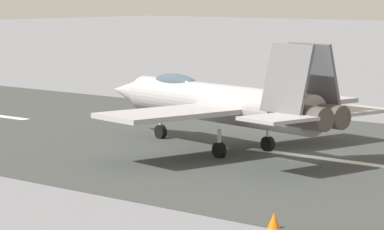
# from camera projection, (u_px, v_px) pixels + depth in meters

# --- Properties ---
(ground_plane) EXTENTS (400.00, 400.00, 0.00)m
(ground_plane) POSITION_uv_depth(u_px,v_px,m) (306.00, 157.00, 48.11)
(ground_plane) COLOR slate
(runway_strip) EXTENTS (240.00, 26.00, 0.02)m
(runway_strip) POSITION_uv_depth(u_px,v_px,m) (306.00, 156.00, 48.09)
(runway_strip) COLOR #393C3A
(runway_strip) RESTS_ON ground
(fighter_jet) EXTENTS (17.93, 14.94, 5.64)m
(fighter_jet) POSITION_uv_depth(u_px,v_px,m) (219.00, 102.00, 49.86)
(fighter_jet) COLOR #A8A5A8
(fighter_jet) RESTS_ON ground
(marker_cone_near) EXTENTS (0.44, 0.44, 0.55)m
(marker_cone_near) POSITION_uv_depth(u_px,v_px,m) (274.00, 221.00, 33.50)
(marker_cone_near) COLOR orange
(marker_cone_near) RESTS_ON ground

